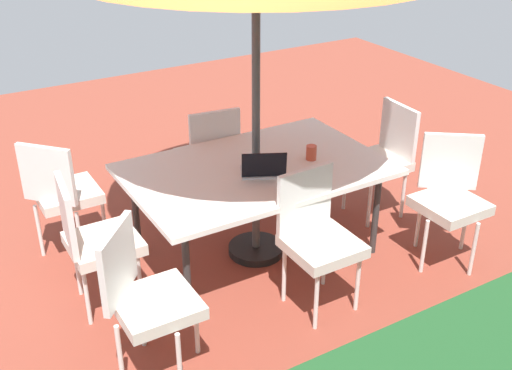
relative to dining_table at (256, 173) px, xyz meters
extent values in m
cube|color=brown|center=(0.00, 0.00, -0.72)|extent=(10.00, 10.00, 0.02)
cube|color=white|center=(0.00, 0.00, 0.03)|extent=(1.91, 1.23, 0.04)
cylinder|color=#333333|center=(-0.81, -0.47, -0.35)|extent=(0.05, 0.05, 0.72)
cylinder|color=#333333|center=(0.81, -0.47, -0.35)|extent=(0.05, 0.05, 0.72)
cylinder|color=#333333|center=(-0.81, 0.47, -0.35)|extent=(0.05, 0.05, 0.72)
cylinder|color=#333333|center=(0.81, 0.47, -0.35)|extent=(0.05, 0.05, 0.72)
cylinder|color=#4C4C4C|center=(0.00, 0.00, 0.56)|extent=(0.06, 0.06, 2.54)
cylinder|color=black|center=(0.00, 0.00, -0.68)|extent=(0.44, 0.44, 0.06)
cube|color=silver|center=(1.16, 0.82, -0.22)|extent=(0.46, 0.46, 0.08)
cube|color=white|center=(1.32, 0.68, 0.04)|extent=(0.32, 0.35, 0.45)
cylinder|color=white|center=(1.14, 1.07, -0.49)|extent=(0.03, 0.03, 0.45)
cylinder|color=white|center=(0.90, 0.80, -0.49)|extent=(0.03, 0.03, 0.45)
cylinder|color=white|center=(1.41, 0.84, -0.49)|extent=(0.03, 0.03, 0.45)
cylinder|color=white|center=(1.17, 0.57, -0.49)|extent=(0.03, 0.03, 0.45)
cube|color=silver|center=(1.21, 0.02, -0.22)|extent=(0.46, 0.46, 0.08)
cube|color=white|center=(1.42, 0.00, 0.04)|extent=(0.09, 0.44, 0.45)
cylinder|color=white|center=(1.05, 0.22, -0.49)|extent=(0.03, 0.03, 0.45)
cylinder|color=white|center=(1.01, -0.13, -0.49)|extent=(0.03, 0.03, 0.45)
cylinder|color=white|center=(1.41, 0.18, -0.49)|extent=(0.03, 0.03, 0.45)
cylinder|color=white|center=(1.37, -0.18, -0.49)|extent=(0.03, 0.03, 0.45)
cube|color=silver|center=(1.22, -0.81, -0.22)|extent=(0.46, 0.46, 0.08)
cube|color=white|center=(1.38, -0.67, 0.04)|extent=(0.32, 0.35, 0.45)
cylinder|color=white|center=(0.97, -0.80, -0.49)|extent=(0.03, 0.03, 0.45)
cylinder|color=white|center=(1.21, -1.06, -0.49)|extent=(0.03, 0.03, 0.45)
cylinder|color=white|center=(1.24, -0.56, -0.49)|extent=(0.03, 0.03, 0.45)
cylinder|color=white|center=(1.48, -0.82, -0.49)|extent=(0.03, 0.03, 0.45)
cube|color=silver|center=(-1.20, 0.83, -0.22)|extent=(0.46, 0.46, 0.08)
cube|color=white|center=(-1.33, 0.66, 0.04)|extent=(0.37, 0.29, 0.45)
cylinder|color=white|center=(-0.95, 0.87, -0.49)|extent=(0.03, 0.03, 0.45)
cylinder|color=white|center=(-1.24, 1.08, -0.49)|extent=(0.03, 0.03, 0.45)
cylinder|color=white|center=(-1.17, 0.58, -0.49)|extent=(0.03, 0.03, 0.45)
cylinder|color=white|center=(-1.45, 0.80, -0.49)|extent=(0.03, 0.03, 0.45)
cube|color=silver|center=(-0.03, -0.88, -0.22)|extent=(0.46, 0.46, 0.08)
cube|color=white|center=(0.00, -0.67, 0.04)|extent=(0.44, 0.09, 0.45)
cylinder|color=white|center=(-0.23, -1.03, -0.49)|extent=(0.03, 0.03, 0.45)
cylinder|color=white|center=(0.13, -1.08, -0.49)|extent=(0.03, 0.03, 0.45)
cylinder|color=white|center=(-0.18, -0.67, -0.49)|extent=(0.03, 0.03, 0.45)
cylinder|color=white|center=(0.17, -0.72, -0.49)|extent=(0.03, 0.03, 0.45)
cube|color=silver|center=(-1.21, -0.03, -0.22)|extent=(0.46, 0.46, 0.08)
cube|color=white|center=(-1.42, -0.02, 0.04)|extent=(0.06, 0.44, 0.45)
cylinder|color=white|center=(-1.04, -0.21, -0.49)|extent=(0.03, 0.03, 0.45)
cylinder|color=white|center=(-1.02, 0.15, -0.49)|extent=(0.03, 0.03, 0.45)
cylinder|color=white|center=(-1.40, -0.20, -0.49)|extent=(0.03, 0.03, 0.45)
cylinder|color=white|center=(-1.38, 0.16, -0.49)|extent=(0.03, 0.03, 0.45)
cube|color=silver|center=(-0.05, 0.80, -0.22)|extent=(0.46, 0.46, 0.08)
cube|color=white|center=(-0.03, 0.59, 0.04)|extent=(0.44, 0.06, 0.45)
cylinder|color=white|center=(0.12, 0.99, -0.49)|extent=(0.03, 0.03, 0.45)
cylinder|color=white|center=(-0.23, 0.97, -0.49)|extent=(0.03, 0.03, 0.45)
cylinder|color=white|center=(0.14, 0.63, -0.49)|extent=(0.03, 0.03, 0.45)
cylinder|color=white|center=(-0.22, 0.61, -0.49)|extent=(0.03, 0.03, 0.45)
cube|color=#B7B7BC|center=(0.01, 0.11, 0.05)|extent=(0.38, 0.34, 0.02)
cube|color=black|center=(0.06, 0.21, 0.16)|extent=(0.31, 0.19, 0.20)
cylinder|color=#CC4C33|center=(-0.43, 0.10, 0.10)|extent=(0.08, 0.08, 0.11)
camera|label=1|loc=(2.15, 3.65, 2.09)|focal=44.25mm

